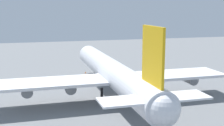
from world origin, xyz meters
name	(u,v)px	position (x,y,z in m)	size (l,w,h in m)	color
ground_plane	(112,97)	(0.00, 0.00, 0.00)	(279.05, 279.05, 0.00)	slate
cargo_airplane	(112,73)	(-0.29, 0.00, 6.68)	(69.76, 59.67, 20.60)	silver
cargo_container_fore	(178,76)	(14.93, -27.83, 0.82)	(3.48, 2.67, 1.64)	#999EA8
safety_cone_nose	(85,72)	(31.39, 1.32, 0.34)	(0.47, 0.47, 0.67)	orange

